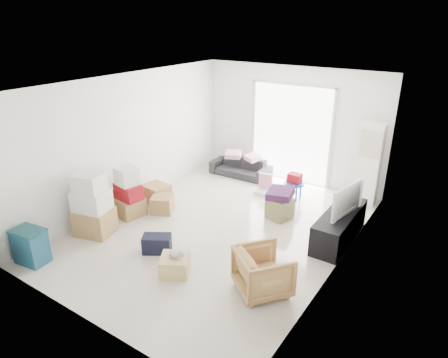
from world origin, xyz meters
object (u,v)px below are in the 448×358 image
storage_bins (31,246)px  kids_table (294,181)px  armchair (263,270)px  ottoman (280,208)px  ac_tower (369,164)px  television (341,209)px  tv_console (339,226)px  wood_crate (175,265)px  sofa (241,164)px

storage_bins → kids_table: size_ratio=1.02×
armchair → ottoman: size_ratio=1.75×
ac_tower → television: (0.05, -1.80, -0.27)m
storage_bins → kids_table: 5.24m
ac_tower → tv_console: (0.05, -1.80, -0.60)m
ac_tower → television: size_ratio=1.83×
armchair → storage_bins: (-3.47, -1.42, -0.07)m
wood_crate → ac_tower: bearing=67.6°
tv_console → ottoman: bearing=172.7°
ottoman → kids_table: size_ratio=0.72×
storage_bins → ottoman: 4.48m
armchair → storage_bins: bearing=60.4°
tv_console → ottoman: 1.26m
ac_tower → wood_crate: bearing=-112.4°
tv_console → sofa: sofa is taller
ac_tower → wood_crate: ac_tower is taller
ac_tower → tv_console: bearing=-88.4°
storage_bins → armchair: bearing=22.3°
tv_console → kids_table: 1.81m
sofa → storage_bins: bearing=-101.1°
sofa → ottoman: bearing=-41.2°
kids_table → wood_crate: (-0.38, -3.54, -0.27)m
ottoman → kids_table: (-0.14, 0.98, 0.20)m
tv_console → television: television is taller
tv_console → sofa: size_ratio=1.06×
armchair → ottoman: armchair is taller
ottoman → armchair: bearing=-69.5°
storage_bins → kids_table: storage_bins is taller
tv_console → television: 0.33m
ac_tower → armchair: size_ratio=2.37×
television → ac_tower: bearing=12.9°
ottoman → wood_crate: bearing=-101.7°
kids_table → ottoman: bearing=-81.7°
armchair → storage_bins: armchair is taller
ac_tower → armchair: bearing=-95.7°
armchair → storage_bins: size_ratio=1.24×
tv_console → ottoman: tv_console is taller
sofa → ottoman: sofa is taller
tv_console → kids_table: kids_table is taller
armchair → wood_crate: size_ratio=1.71×
wood_crate → ottoman: bearing=78.3°
tv_console → armchair: armchair is taller
tv_console → kids_table: bearing=140.6°
ac_tower → sofa: size_ratio=1.14×
television → ottoman: television is taller
kids_table → wood_crate: bearing=-96.2°
television → sofa: (-3.07, 1.65, -0.30)m
sofa → kids_table: size_ratio=2.62×
kids_table → ac_tower: bearing=26.2°
television → kids_table: size_ratio=1.63×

